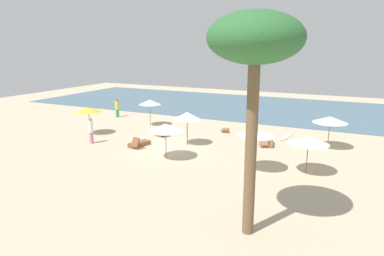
{
  "coord_description": "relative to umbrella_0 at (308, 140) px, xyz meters",
  "views": [
    {
      "loc": [
        10.88,
        -19.21,
        6.47
      ],
      "look_at": [
        0.99,
        1.18,
        1.1
      ],
      "focal_mm": 32.74,
      "sensor_mm": 36.0,
      "label": 1
    }
  ],
  "objects": [
    {
      "name": "ground_plane",
      "position": [
        -8.73,
        1.26,
        -1.78
      ],
      "size": [
        60.0,
        60.0,
        0.0
      ],
      "primitive_type": "plane",
      "color": "#BCAD8E"
    },
    {
      "name": "ocean_water",
      "position": [
        -8.73,
        18.26,
        -1.75
      ],
      "size": [
        48.0,
        16.0,
        0.06
      ],
      "primitive_type": "cube",
      "color": "#476B7F",
      "rests_on": "ground_plane"
    },
    {
      "name": "umbrella_0",
      "position": [
        0.0,
        0.0,
        0.0
      ],
      "size": [
        2.09,
        2.09,
        1.98
      ],
      "color": "brown",
      "rests_on": "ground_plane"
    },
    {
      "name": "umbrella_1",
      "position": [
        -15.75,
        1.48,
        0.07
      ],
      "size": [
        1.86,
        1.86,
        2.03
      ],
      "color": "brown",
      "rests_on": "ground_plane"
    },
    {
      "name": "umbrella_2",
      "position": [
        -7.73,
        -1.07,
        0.1
      ],
      "size": [
        2.09,
        2.09,
        2.1
      ],
      "color": "brown",
      "rests_on": "ground_plane"
    },
    {
      "name": "umbrella_3",
      "position": [
        -7.95,
        2.12,
        0.18
      ],
      "size": [
        1.8,
        1.8,
        2.2
      ],
      "color": "brown",
      "rests_on": "ground_plane"
    },
    {
      "name": "umbrella_4",
      "position": [
        -13.23,
        5.87,
        0.18
      ],
      "size": [
        1.8,
        1.8,
        2.16
      ],
      "color": "olive",
      "rests_on": "ground_plane"
    },
    {
      "name": "umbrella_5",
      "position": [
        0.57,
        5.32,
        0.11
      ],
      "size": [
        2.17,
        2.17,
        2.09
      ],
      "color": "olive",
      "rests_on": "ground_plane"
    },
    {
      "name": "umbrella_6",
      "position": [
        -2.48,
        -0.84,
        0.31
      ],
      "size": [
        2.02,
        2.02,
        2.25
      ],
      "color": "brown",
      "rests_on": "ground_plane"
    },
    {
      "name": "lounger_0",
      "position": [
        -10.63,
        3.74,
        -1.61
      ],
      "size": [
        0.94,
        1.74,
        0.73
      ],
      "color": "brown",
      "rests_on": "ground_plane"
    },
    {
      "name": "lounger_1",
      "position": [
        -3.06,
        4.34,
        -1.62
      ],
      "size": [
        0.95,
        1.78,
        0.69
      ],
      "color": "brown",
      "rests_on": "ground_plane"
    },
    {
      "name": "lounger_2",
      "position": [
        -10.63,
        0.39,
        -1.61
      ],
      "size": [
        0.97,
        1.72,
        0.75
      ],
      "color": "brown",
      "rests_on": "ground_plane"
    },
    {
      "name": "person_0",
      "position": [
        -17.91,
        7.58,
        -0.95
      ],
      "size": [
        0.46,
        0.46,
        1.67
      ],
      "color": "#338C59",
      "rests_on": "ground_plane"
    },
    {
      "name": "person_1",
      "position": [
        -13.93,
        -0.4,
        -0.88
      ],
      "size": [
        0.4,
        0.4,
        1.77
      ],
      "color": "#D17299",
      "rests_on": "ground_plane"
    },
    {
      "name": "palm_0",
      "position": [
        -0.99,
        -6.98,
        4.72
      ],
      "size": [
        3.08,
        3.08,
        7.56
      ],
      "color": "brown",
      "rests_on": "ground_plane"
    },
    {
      "name": "dog",
      "position": [
        -6.84,
        6.36,
        -1.59
      ],
      "size": [
        0.77,
        0.75,
        0.38
      ],
      "color": "olive",
      "rests_on": "ground_plane"
    },
    {
      "name": "surfboard",
      "position": [
        -2.41,
        7.04,
        -1.75
      ],
      "size": [
        0.83,
        2.41,
        0.07
      ],
      "color": "silver",
      "rests_on": "ground_plane"
    }
  ]
}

